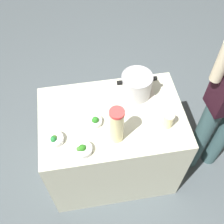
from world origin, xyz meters
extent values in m
plane|color=#495256|center=(0.00, 0.00, 0.00)|extent=(8.00, 8.00, 0.00)
cube|color=beige|center=(0.00, 0.00, 0.44)|extent=(1.09, 0.73, 0.88)
cube|color=beige|center=(0.22, 0.18, 0.89)|extent=(0.29, 0.30, 0.01)
cylinder|color=#B7B7BC|center=(0.22, 0.18, 0.98)|extent=(0.23, 0.23, 0.19)
torus|color=#99999E|center=(0.22, 0.18, 1.08)|extent=(0.24, 0.24, 0.01)
cube|color=black|center=(0.09, 0.18, 1.04)|extent=(0.04, 0.02, 0.02)
cube|color=black|center=(0.35, 0.18, 1.04)|extent=(0.04, 0.02, 0.02)
cylinder|color=beige|center=(0.00, -0.19, 1.03)|extent=(0.10, 0.10, 0.29)
cylinder|color=#E73836|center=(0.00, -0.19, 1.18)|extent=(0.10, 0.10, 0.02)
ellipsoid|color=yellow|center=(0.01, -0.19, 1.04)|extent=(0.04, 0.04, 0.01)
cylinder|color=beige|center=(0.38, -0.14, 0.94)|extent=(0.08, 0.08, 0.12)
cylinder|color=#B2AD99|center=(0.38, -0.14, 1.00)|extent=(0.08, 0.08, 0.01)
cylinder|color=silver|center=(-0.24, -0.26, 0.90)|extent=(0.12, 0.12, 0.05)
ellipsoid|color=#2D8125|center=(-0.24, -0.26, 0.93)|extent=(0.04, 0.04, 0.04)
ellipsoid|color=#3B7228|center=(-0.27, -0.26, 0.93)|extent=(0.04, 0.04, 0.04)
ellipsoid|color=#276E1B|center=(-0.24, -0.26, 0.93)|extent=(0.05, 0.05, 0.06)
cylinder|color=silver|center=(-0.43, -0.15, 0.90)|extent=(0.12, 0.12, 0.04)
ellipsoid|color=#256C29|center=(-0.43, -0.15, 0.92)|extent=(0.05, 0.05, 0.05)
ellipsoid|color=#217432|center=(-0.43, -0.16, 0.93)|extent=(0.04, 0.04, 0.04)
ellipsoid|color=#3C7721|center=(-0.43, -0.15, 0.92)|extent=(0.04, 0.04, 0.04)
cylinder|color=silver|center=(-0.14, -0.04, 0.90)|extent=(0.11, 0.11, 0.04)
ellipsoid|color=#3C721D|center=(-0.14, -0.05, 0.92)|extent=(0.04, 0.04, 0.04)
ellipsoid|color=#26711F|center=(-0.13, -0.05, 0.93)|extent=(0.05, 0.05, 0.05)
cylinder|color=#39585A|center=(0.78, -0.06, 0.46)|extent=(0.14, 0.14, 0.92)
cylinder|color=#39585A|center=(0.98, -0.06, 0.46)|extent=(0.14, 0.14, 0.92)
cylinder|color=#BCAF91|center=(0.67, -0.06, 1.38)|extent=(0.08, 0.08, 0.30)
camera|label=1|loc=(-0.20, -1.18, 2.58)|focal=44.91mm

